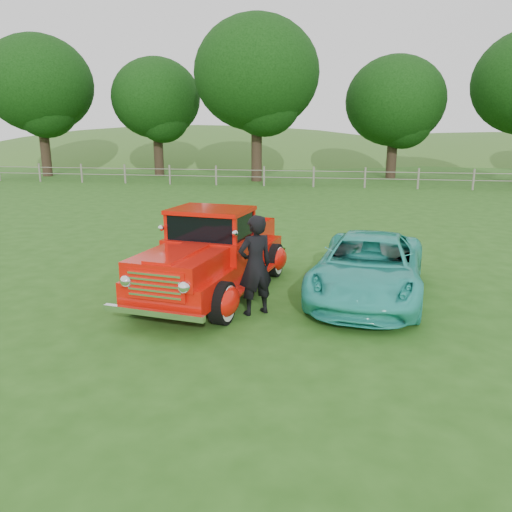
% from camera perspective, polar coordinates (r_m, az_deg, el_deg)
% --- Properties ---
extents(ground, '(140.00, 140.00, 0.00)m').
position_cam_1_polar(ground, '(8.94, -3.34, -7.31)').
color(ground, '#255115').
rests_on(ground, ground).
extents(distant_hills, '(116.00, 60.00, 18.00)m').
position_cam_1_polar(distant_hills, '(68.27, 5.21, 7.47)').
color(distant_hills, '#356224').
rests_on(distant_hills, ground).
extents(fence_line, '(48.00, 0.12, 1.20)m').
position_cam_1_polar(fence_line, '(30.26, 6.60, 8.97)').
color(fence_line, slate).
rests_on(fence_line, ground).
extents(tree_far_west, '(7.60, 7.60, 9.93)m').
position_cam_1_polar(tree_far_west, '(40.69, -23.57, 17.53)').
color(tree_far_west, black).
rests_on(tree_far_west, ground).
extents(tree_mid_west, '(6.40, 6.40, 8.46)m').
position_cam_1_polar(tree_mid_west, '(38.77, -11.35, 17.22)').
color(tree_mid_west, black).
rests_on(tree_mid_west, ground).
extents(tree_near_west, '(8.00, 8.00, 10.42)m').
position_cam_1_polar(tree_near_west, '(33.81, 0.07, 20.10)').
color(tree_near_west, black).
rests_on(tree_near_west, ground).
extents(tree_near_east, '(6.80, 6.80, 8.33)m').
position_cam_1_polar(tree_near_east, '(37.25, 15.63, 16.66)').
color(tree_near_east, black).
rests_on(tree_near_east, ground).
extents(red_pickup, '(2.75, 5.18, 1.78)m').
position_cam_1_polar(red_pickup, '(10.18, -4.94, 0.04)').
color(red_pickup, black).
rests_on(red_pickup, ground).
extents(teal_sedan, '(2.59, 4.68, 1.24)m').
position_cam_1_polar(teal_sedan, '(10.23, 12.75, -1.22)').
color(teal_sedan, '#2CB3A4').
rests_on(teal_sedan, ground).
extents(man, '(0.80, 0.76, 1.83)m').
position_cam_1_polar(man, '(8.95, -0.09, -1.08)').
color(man, black).
rests_on(man, ground).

